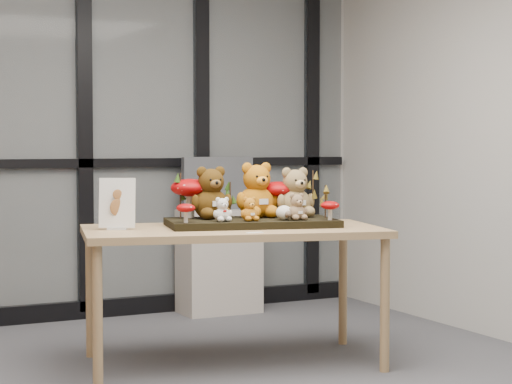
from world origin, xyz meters
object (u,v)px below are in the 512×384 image
diorama_tray (252,223)px  bear_pooh_yellow (256,187)px  bear_small_yellow (250,208)px  plush_cream_hedgehog (284,212)px  bear_beige_small (297,205)px  mushroom_back_left (190,196)px  cabinet (219,261)px  bear_brown_medium (211,190)px  bear_white_bow (222,208)px  sign_holder (117,206)px  mushroom_front_left (186,212)px  mushroom_back_right (278,197)px  monitor (218,183)px  display_table (232,240)px  bear_tan_back (295,190)px  mushroom_front_right (330,210)px

diorama_tray → bear_pooh_yellow: bearing=63.9°
bear_small_yellow → plush_cream_hedgehog: bear_small_yellow is taller
bear_beige_small → mushroom_back_left: mushroom_back_left is taller
plush_cream_hedgehog → cabinet: (0.30, 1.54, -0.46)m
bear_beige_small → plush_cream_hedgehog: (-0.06, 0.02, -0.04)m
bear_brown_medium → bear_white_bow: bearing=-83.6°
sign_holder → mushroom_front_left: bearing=-4.5°
mushroom_back_right → bear_pooh_yellow: bearing=-178.2°
bear_beige_small → monitor: (0.24, 1.58, 0.05)m
display_table → bear_beige_small: bearing=-10.8°
bear_pooh_yellow → bear_white_bow: size_ratio=2.37×
mushroom_back_left → cabinet: size_ratio=0.33×
diorama_tray → bear_small_yellow: bear_small_yellow is taller
display_table → mushroom_back_right: mushroom_back_right is taller
mushroom_front_left → mushroom_back_right: bearing=14.1°
mushroom_back_left → mushroom_front_left: mushroom_back_left is taller
display_table → bear_tan_back: bearing=21.1°
display_table → bear_tan_back: size_ratio=5.63×
plush_cream_hedgehog → sign_holder: (-0.84, 0.27, 0.04)m
bear_tan_back → monitor: size_ratio=0.58×
mushroom_back_left → monitor: monitor is taller
bear_tan_back → bear_white_bow: bear_tan_back is taller
bear_brown_medium → bear_beige_small: bearing=-25.5°
diorama_tray → mushroom_front_right: 0.43m
bear_small_yellow → sign_holder: sign_holder is taller
diorama_tray → mushroom_back_left: (-0.27, 0.21, 0.14)m
diorama_tray → mushroom_front_right: (0.35, -0.24, 0.08)m
mushroom_front_right → bear_brown_medium: bearing=145.5°
diorama_tray → plush_cream_hedgehog: (0.12, -0.15, 0.06)m
bear_white_bow → bear_small_yellow: bearing=-0.8°
mushroom_back_left → sign_holder: bearing=-168.9°
bear_pooh_yellow → bear_small_yellow: bear_pooh_yellow is taller
mushroom_back_left → mushroom_front_right: size_ratio=2.14×
bear_brown_medium → monitor: monitor is taller
plush_cream_hedgehog → cabinet: bearing=92.1°
mushroom_front_left → bear_brown_medium: bearing=40.0°
display_table → cabinet: (0.55, 1.42, -0.31)m
bear_tan_back → monitor: 1.39m
mushroom_front_right → sign_holder: sign_holder is taller
bear_brown_medium → cabinet: bear_brown_medium is taller
bear_beige_small → sign_holder: (-0.90, 0.30, 0.00)m
mushroom_front_right → mushroom_back_left: bearing=143.9°
mushroom_front_right → bear_white_bow: bearing=163.9°
bear_small_yellow → mushroom_front_left: bearing=-175.9°
bear_pooh_yellow → plush_cream_hedgehog: bear_pooh_yellow is taller
bear_beige_small → mushroom_back_right: 0.27m
mushroom_back_left → cabinet: bearing=59.4°
plush_cream_hedgehog → monitor: 1.59m
display_table → diorama_tray: size_ratio=1.89×
diorama_tray → bear_brown_medium: 0.28m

